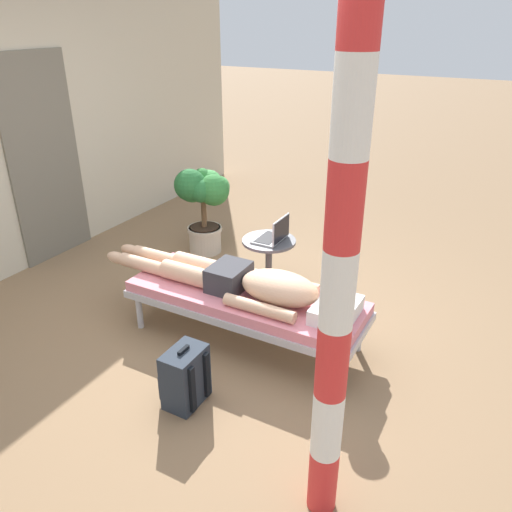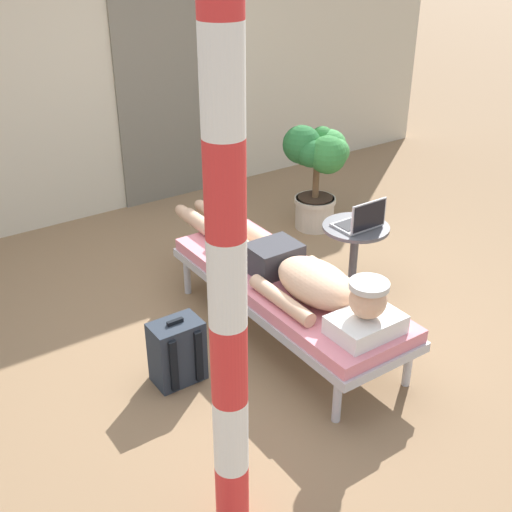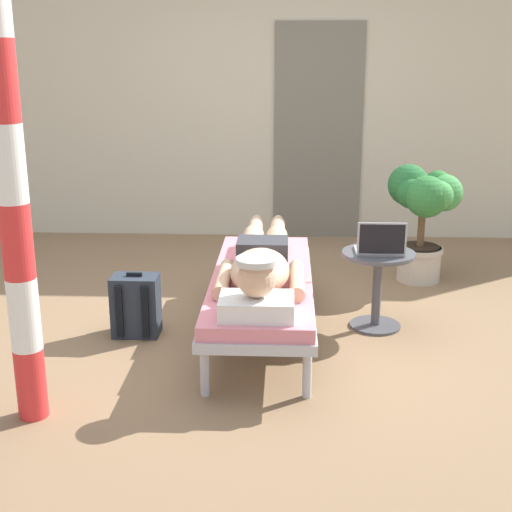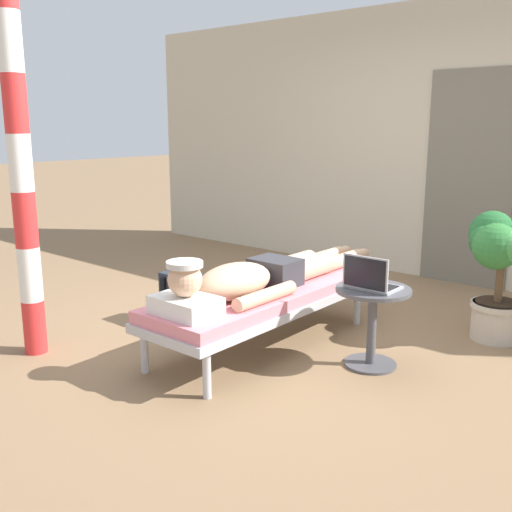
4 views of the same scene
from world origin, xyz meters
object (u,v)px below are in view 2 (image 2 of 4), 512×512
Objects in this scene: laptop at (362,221)px; porch_post at (227,283)px; lounge_chair at (286,289)px; person_reclining at (292,269)px; backpack at (177,352)px; side_table at (354,247)px; potted_plant at (317,162)px.

laptop is 0.12× the size of porch_post.
person_reclining is (0.00, -0.06, 0.17)m from lounge_chair.
laptop is (0.76, 0.13, 0.24)m from lounge_chair.
backpack is (-1.57, -0.15, -0.39)m from laptop.
laptop is (0.00, -0.05, 0.23)m from side_table.
side_table is 2.46m from porch_post.
side_table reaches higher than lounge_chair.
potted_plant is (0.46, 1.06, 0.03)m from laptop.
lounge_chair is at bearing 90.00° from person_reclining.
side_table is (0.76, 0.24, -0.16)m from person_reclining.
potted_plant is (2.04, 1.21, 0.42)m from backpack.
backpack is at bearing 74.19° from porch_post.
person_reclining is 1.71m from porch_post.
laptop is at bearing 33.16° from porch_post.
backpack is 0.46× the size of potted_plant.
laptop reaches higher than person_reclining.
person_reclining reaches higher than side_table.
person_reclining is at bearing -162.12° from side_table.
porch_post is (-1.12, -1.04, 0.77)m from person_reclining.
backpack is 1.57m from porch_post.
potted_plant is 0.36× the size of porch_post.
porch_post is (-2.34, -2.29, 0.68)m from potted_plant.
lounge_chair is at bearing -169.96° from laptop.
lounge_chair is 0.72× the size of porch_post.
backpack is at bearing -172.86° from side_table.
porch_post reaches higher than person_reclining.
side_table is (0.76, 0.19, 0.01)m from lounge_chair.
lounge_chair is 0.86× the size of person_reclining.
porch_post is at bearing -135.73° from lounge_chair.
lounge_chair is 0.78m from side_table.
person_reclining is at bearing -90.00° from lounge_chair.
side_table is at bearing 7.14° from backpack.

